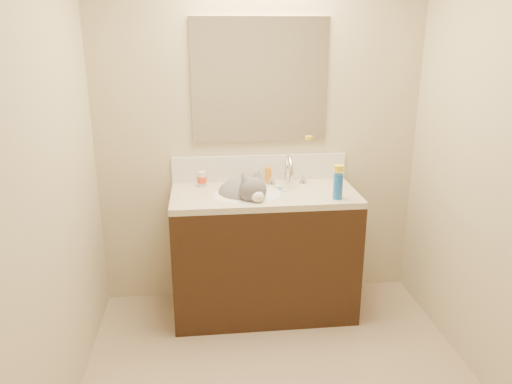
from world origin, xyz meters
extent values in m
cube|color=tan|center=(0.00, 1.25, 1.25)|extent=(2.20, 0.04, 2.50)
cube|color=tan|center=(0.00, -1.25, 1.25)|extent=(2.20, 0.04, 2.50)
cube|color=tan|center=(-1.10, 0.00, 1.25)|extent=(0.04, 2.50, 2.50)
cube|color=black|center=(0.00, 0.97, 0.41)|extent=(1.20, 0.55, 0.82)
cube|color=#C2B699|center=(0.00, 0.97, 0.84)|extent=(1.20, 0.55, 0.04)
ellipsoid|color=white|center=(-0.12, 0.94, 0.79)|extent=(0.45, 0.36, 0.14)
cylinder|color=silver|center=(0.18, 1.16, 0.92)|extent=(0.04, 0.04, 0.11)
torus|color=silver|center=(0.18, 1.09, 0.97)|extent=(0.03, 0.20, 0.20)
cylinder|color=silver|center=(0.18, 1.01, 0.94)|extent=(0.03, 0.03, 0.06)
cone|color=silver|center=(0.07, 1.16, 0.89)|extent=(0.06, 0.06, 0.06)
cone|color=silver|center=(0.29, 1.16, 0.89)|extent=(0.06, 0.06, 0.06)
ellipsoid|color=#565456|center=(-0.14, 1.01, 0.83)|extent=(0.43, 0.45, 0.24)
ellipsoid|color=#565456|center=(-0.09, 0.85, 0.92)|extent=(0.21, 0.20, 0.16)
ellipsoid|color=#565456|center=(-0.11, 0.92, 0.89)|extent=(0.16, 0.16, 0.15)
cone|color=#565456|center=(-0.14, 0.85, 1.00)|extent=(0.10, 0.10, 0.10)
cone|color=#565456|center=(-0.05, 0.89, 1.00)|extent=(0.09, 0.11, 0.10)
ellipsoid|color=white|center=(-0.07, 0.78, 0.90)|extent=(0.09, 0.08, 0.07)
ellipsoid|color=white|center=(-0.10, 0.89, 0.83)|extent=(0.14, 0.11, 0.14)
sphere|color=#D28C87|center=(-0.06, 0.76, 0.90)|extent=(0.02, 0.02, 0.02)
cylinder|color=#565456|center=(0.01, 1.04, 0.75)|extent=(0.18, 0.24, 0.05)
cube|color=silver|center=(0.00, 1.24, 0.95)|extent=(1.20, 0.02, 0.18)
cube|color=white|center=(0.00, 1.24, 1.54)|extent=(0.90, 0.02, 0.80)
cylinder|color=silver|center=(-0.40, 1.15, 0.91)|extent=(0.07, 0.07, 0.10)
cylinder|color=#D54523|center=(-0.40, 1.15, 0.91)|extent=(0.08, 0.08, 0.04)
cylinder|color=#B7B7BC|center=(-0.02, 1.19, 0.89)|extent=(0.06, 0.06, 0.06)
cylinder|color=orange|center=(0.05, 1.18, 0.91)|extent=(0.04, 0.04, 0.11)
cube|color=silver|center=(0.12, 1.02, 0.86)|extent=(0.07, 0.12, 0.01)
cube|color=#6695DA|center=(0.12, 1.02, 0.87)|extent=(0.03, 0.04, 0.02)
cylinder|color=blue|center=(0.43, 0.80, 0.94)|extent=(0.07, 0.07, 0.16)
cylinder|color=yellow|center=(0.43, 0.80, 1.06)|extent=(0.07, 0.07, 0.04)
camera|label=1|loc=(-0.39, -2.06, 1.87)|focal=35.00mm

